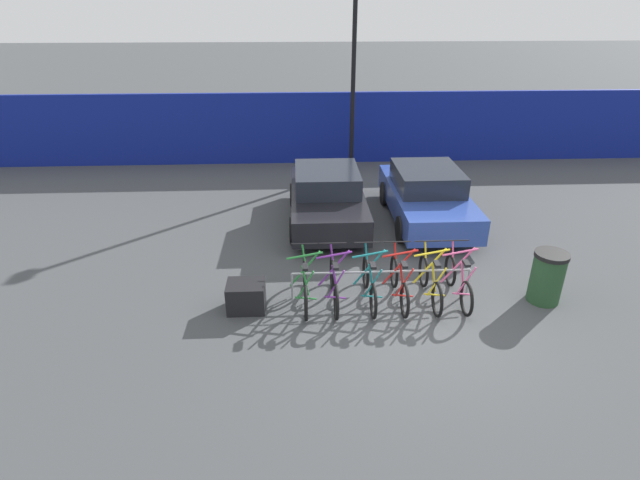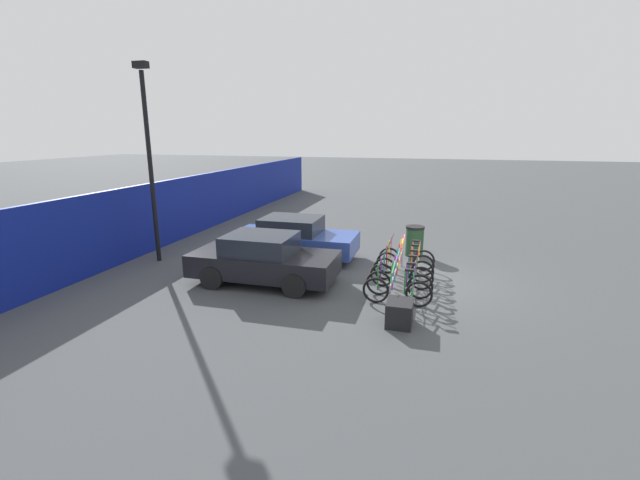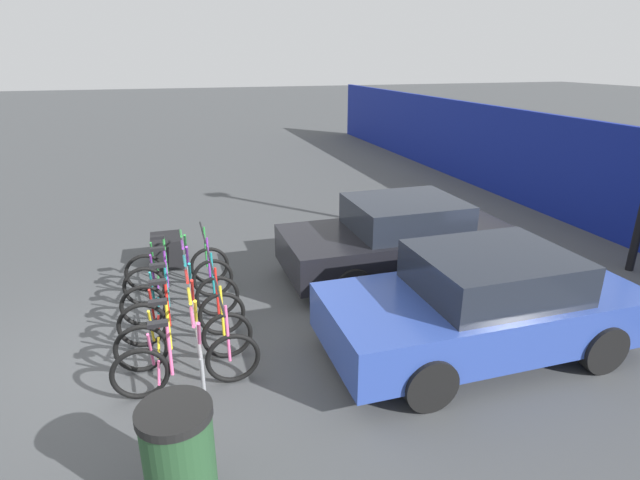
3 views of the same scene
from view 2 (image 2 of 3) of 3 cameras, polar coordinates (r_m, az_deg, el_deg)
ground_plane at (r=12.66m, az=13.42°, el=-5.30°), size 120.00×120.00×0.00m
hoarding_wall at (r=15.72m, az=-23.36°, el=2.24°), size 36.00×0.16×2.40m
bike_rack at (r=12.05m, az=10.23°, el=-3.70°), size 3.48×0.04×0.57m
bicycle_green at (r=10.69m, az=10.24°, el=-6.64°), size 0.68×1.71×1.05m
bicycle_purple at (r=11.20m, az=10.51°, el=-5.67°), size 0.68×1.71×1.05m
bicycle_teal at (r=11.84m, az=10.81°, el=-4.59°), size 0.68×1.71×1.05m
bicycle_red at (r=12.38m, az=11.04°, el=-3.77°), size 0.68×1.71×1.05m
bicycle_yellow at (r=12.95m, az=11.26°, el=-2.98°), size 0.68×1.71×1.05m
bicycle_pink at (r=13.47m, az=11.45°, el=-2.31°), size 0.68×1.71×1.05m
car_black at (r=12.07m, az=-7.56°, el=-2.54°), size 1.91×4.05×1.40m
car_blue at (r=14.36m, az=-3.48°, el=0.26°), size 1.91×4.13×1.40m
lamp_post at (r=14.63m, az=-21.81°, el=10.48°), size 0.24×0.44×6.19m
trash_bin at (r=15.01m, az=12.49°, el=-0.11°), size 0.63×0.63×1.03m
cargo_crate at (r=9.69m, az=10.55°, el=-9.54°), size 0.70×0.56×0.55m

